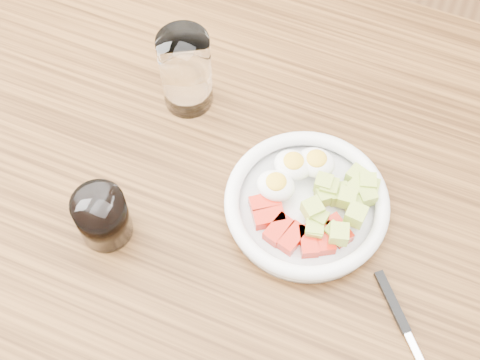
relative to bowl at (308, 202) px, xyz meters
The scene contains 6 objects.
ground 0.80m from the bowl, 167.65° to the right, with size 4.00×4.00×0.00m, color brown.
dining_table 0.15m from the bowl, 167.65° to the right, with size 1.50×0.90×0.77m.
bowl is the anchor object (origin of this frame).
fork 0.20m from the bowl, 32.53° to the right, with size 0.13×0.14×0.01m.
water_glass 0.26m from the bowl, 154.99° to the left, with size 0.08×0.08×0.13m, color white.
coffee_glass 0.28m from the bowl, 150.79° to the right, with size 0.07×0.07×0.08m.
Camera 1 is at (0.16, -0.40, 1.61)m, focal length 50.00 mm.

